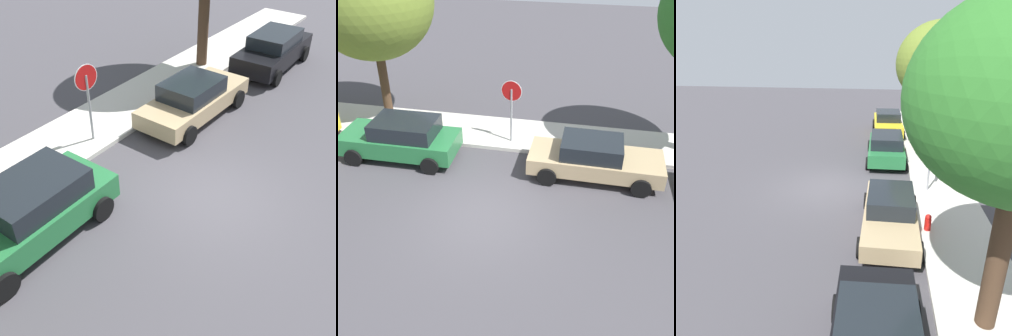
% 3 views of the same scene
% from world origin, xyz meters
% --- Properties ---
extents(ground_plane, '(60.00, 60.00, 0.00)m').
position_xyz_m(ground_plane, '(0.00, 0.00, 0.00)').
color(ground_plane, '#423F44').
extents(sidewalk_curb, '(32.00, 2.50, 0.14)m').
position_xyz_m(sidewalk_curb, '(0.00, 5.10, 0.07)').
color(sidewalk_curb, beige).
rests_on(sidewalk_curb, ground_plane).
extents(stop_sign, '(0.79, 0.12, 2.60)m').
position_xyz_m(stop_sign, '(-0.00, 4.47, 1.79)').
color(stop_sign, gray).
rests_on(stop_sign, ground_plane).
extents(parked_car_tan, '(4.49, 1.98, 1.41)m').
position_xyz_m(parked_car_tan, '(3.18, 2.84, 0.71)').
color(parked_car_tan, tan).
rests_on(parked_car_tan, ground_plane).
extents(parked_car_green, '(4.23, 2.06, 1.52)m').
position_xyz_m(parked_car_green, '(-3.72, 2.72, 0.78)').
color(parked_car_green, '#236B38').
rests_on(parked_car_green, ground_plane).
extents(parked_car_yellow, '(4.54, 2.15, 1.56)m').
position_xyz_m(parked_car_yellow, '(-9.03, 2.84, 0.78)').
color(parked_car_yellow, yellow).
rests_on(parked_car_yellow, ground_plane).
extents(street_tree_mid_block, '(2.84, 2.84, 4.78)m').
position_xyz_m(street_tree_mid_block, '(-9.70, 5.17, 3.42)').
color(street_tree_mid_block, brown).
rests_on(street_tree_mid_block, ground_plane).
extents(street_tree_far, '(4.63, 4.63, 7.05)m').
position_xyz_m(street_tree_far, '(-5.46, 5.34, 4.89)').
color(street_tree_far, '#422D1E').
rests_on(street_tree_far, ground_plane).
extents(fire_hydrant, '(0.30, 0.22, 0.72)m').
position_xyz_m(fire_hydrant, '(3.19, 4.11, 0.36)').
color(fire_hydrant, red).
rests_on(fire_hydrant, ground_plane).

